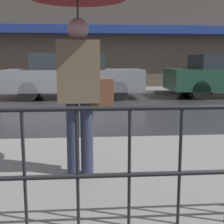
% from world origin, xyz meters
% --- Properties ---
extents(ground_plane, '(80.00, 80.00, 0.00)m').
position_xyz_m(ground_plane, '(0.00, 0.00, 0.00)').
color(ground_plane, '#262628').
extents(sidewalk_far, '(28.00, 1.76, 0.12)m').
position_xyz_m(sidewalk_far, '(0.00, 4.56, 0.06)').
color(sidewalk_far, '#60605E').
rests_on(sidewalk_far, ground_plane).
extents(lane_marking, '(25.20, 0.12, 0.01)m').
position_xyz_m(lane_marking, '(0.00, 0.00, 0.00)').
color(lane_marking, gold).
rests_on(lane_marking, ground_plane).
extents(building_storefront, '(28.00, 0.85, 6.75)m').
position_xyz_m(building_storefront, '(0.00, 5.56, 3.33)').
color(building_storefront, '#4C4238').
rests_on(building_storefront, ground_plane).
extents(pedestrian, '(0.97, 0.97, 2.04)m').
position_xyz_m(pedestrian, '(1.31, -5.30, 1.71)').
color(pedestrian, '#23283D').
rests_on(pedestrian, sidewalk_near).
extents(car_grey, '(4.70, 1.70, 1.55)m').
position_xyz_m(car_grey, '(0.92, 2.39, 0.78)').
color(car_grey, slate).
rests_on(car_grey, ground_plane).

